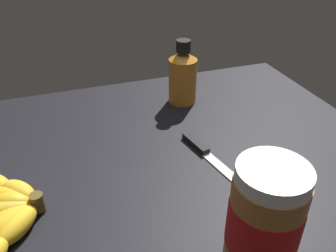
{
  "coord_description": "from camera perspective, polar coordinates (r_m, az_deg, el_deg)",
  "views": [
    {
      "loc": [
        15.23,
        48.46,
        39.11
      ],
      "look_at": [
        -2.79,
        -4.06,
        4.06
      ],
      "focal_mm": 37.38,
      "sensor_mm": 36.0,
      "label": 1
    }
  ],
  "objects": [
    {
      "name": "peanut_butter_jar",
      "position": [
        0.44,
        15.37,
        -14.81
      ],
      "size": [
        8.71,
        8.71,
        15.76
      ],
      "color": "#9E602D",
      "rests_on": "ground_plane"
    },
    {
      "name": "butter_knife",
      "position": [
        0.64,
        6.95,
        -4.99
      ],
      "size": [
        5.95,
        20.07,
        1.2
      ],
      "color": "silver",
      "rests_on": "ground_plane"
    },
    {
      "name": "ground_plane",
      "position": [
        0.66,
        -1.16,
        -7.01
      ],
      "size": [
        86.81,
        67.67,
        4.82
      ],
      "primitive_type": "cube",
      "color": "black"
    },
    {
      "name": "honey_bottle",
      "position": [
        0.8,
        2.41,
        8.18
      ],
      "size": [
        6.41,
        6.41,
        14.75
      ],
      "color": "orange",
      "rests_on": "ground_plane"
    }
  ]
}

